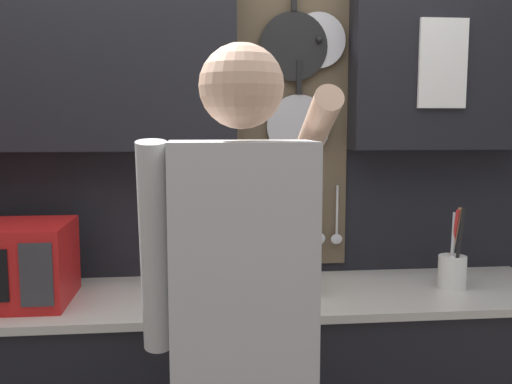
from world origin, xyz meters
name	(u,v)px	position (x,y,z in m)	size (l,w,h in m)	color
back_wall_unit	(234,133)	(-0.02, 0.26, 1.54)	(3.09, 0.22, 2.55)	black
microwave	(1,263)	(-0.90, -0.02, 1.07)	(0.50, 0.36, 0.29)	red
knife_block	(294,269)	(0.20, -0.02, 1.02)	(0.12, 0.16, 0.26)	brown
utensil_crock	(452,269)	(0.84, -0.02, 1.01)	(0.11, 0.11, 0.33)	white
person	(242,313)	(-0.06, -0.67, 1.08)	(0.54, 0.65, 1.79)	#383842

